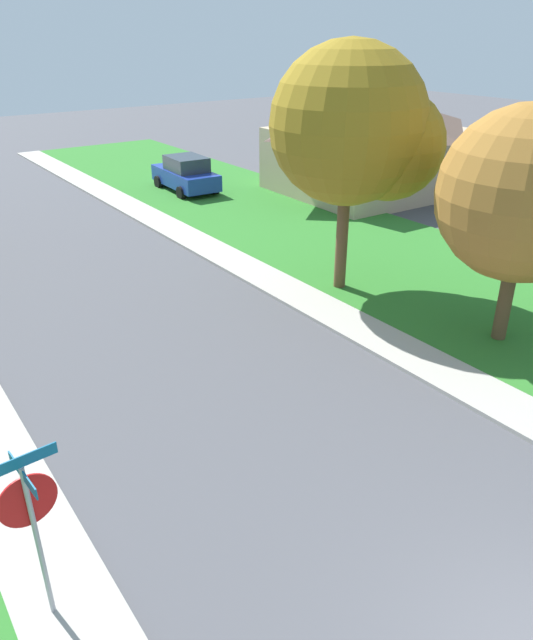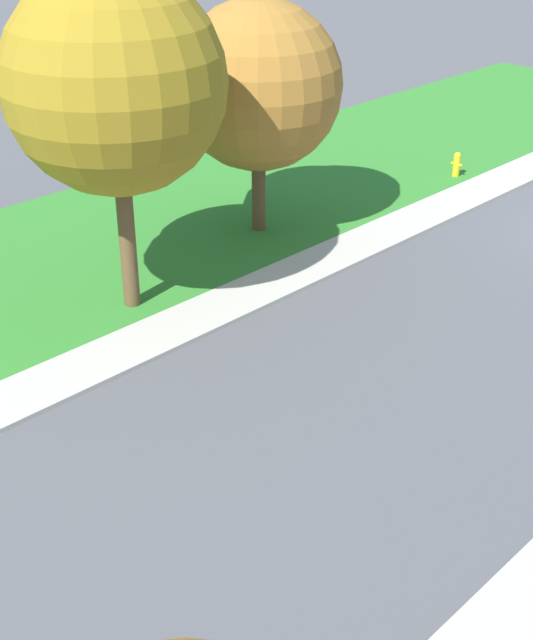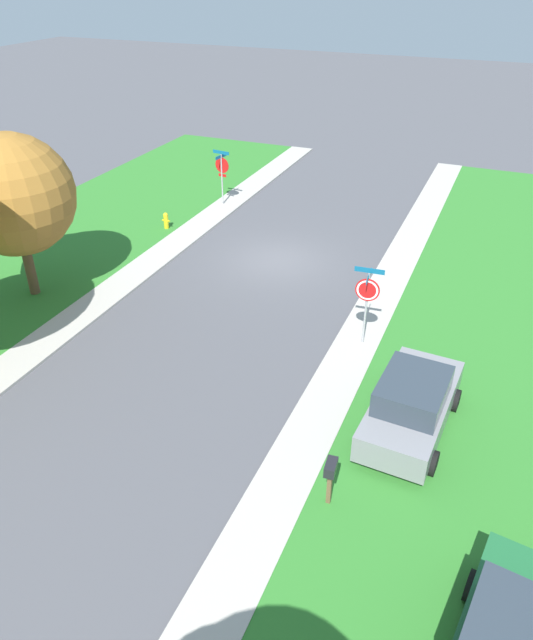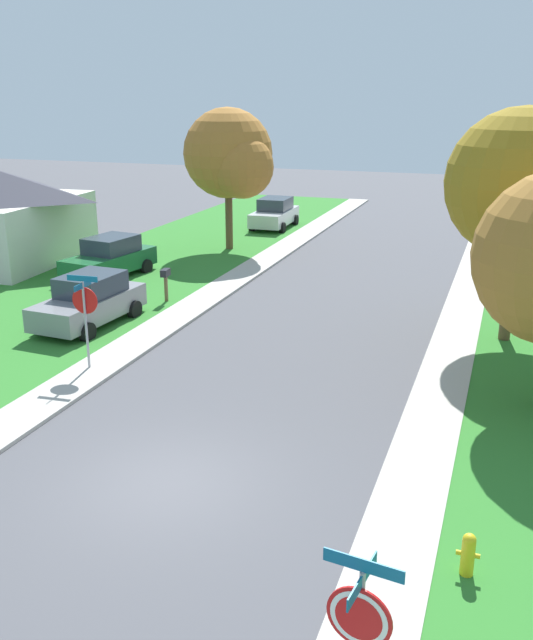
# 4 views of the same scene
# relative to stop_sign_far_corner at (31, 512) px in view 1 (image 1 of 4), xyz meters

# --- Properties ---
(sidewalk_east) EXTENTS (1.40, 56.00, 0.10)m
(sidewalk_east) POSITION_rel_stop_sign_far_corner_xyz_m (9.58, 7.23, -1.84)
(sidewalk_east) COLOR #ADA89E
(sidewalk_east) RESTS_ON ground
(lawn_east) EXTENTS (8.00, 56.00, 0.08)m
(lawn_east) POSITION_rel_stop_sign_far_corner_xyz_m (14.28, 7.23, -1.85)
(lawn_east) COLOR #2D7528
(lawn_east) RESTS_ON ground
(stop_sign_far_corner) EXTENTS (0.92, 0.92, 2.77)m
(stop_sign_far_corner) POSITION_rel_stop_sign_far_corner_xyz_m (0.00, 0.00, 0.00)
(stop_sign_far_corner) COLOR #9E9EA3
(stop_sign_far_corner) RESTS_ON ground
(car_blue_far_down_street) EXTENTS (2.20, 4.38, 1.76)m
(car_blue_far_down_street) POSITION_rel_stop_sign_far_corner_xyz_m (13.10, 20.15, -1.01)
(car_blue_far_down_street) COLOR #1E389E
(car_blue_far_down_street) RESTS_ON ground
(tree_sidewalk_near) EXTENTS (4.81, 4.48, 7.19)m
(tree_sidewalk_near) POSITION_rel_stop_sign_far_corner_xyz_m (11.31, 6.27, 2.91)
(tree_sidewalk_near) COLOR brown
(tree_sidewalk_near) RESTS_ON ground
(house_right_setback) EXTENTS (9.18, 8.01, 4.60)m
(house_right_setback) POSITION_rel_stop_sign_far_corner_xyz_m (20.62, 14.96, 0.49)
(house_right_setback) COLOR tan
(house_right_setback) RESTS_ON ground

